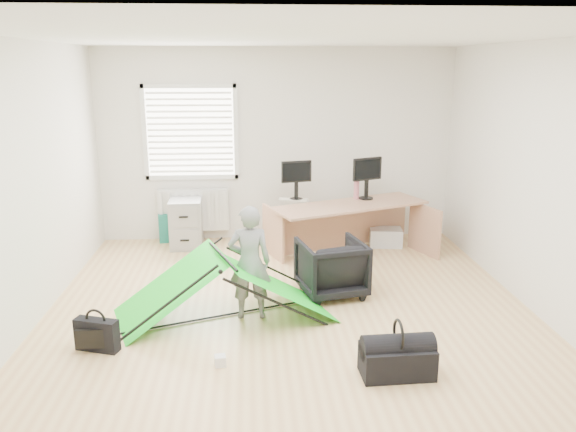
{
  "coord_description": "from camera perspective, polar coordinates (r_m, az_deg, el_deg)",
  "views": [
    {
      "loc": [
        -0.38,
        -5.17,
        2.47
      ],
      "look_at": [
        0.0,
        0.4,
        0.95
      ],
      "focal_mm": 35.0,
      "sensor_mm": 36.0,
      "label": 1
    }
  ],
  "objects": [
    {
      "name": "ground",
      "position": [
        5.74,
        0.28,
        -10.24
      ],
      "size": [
        5.5,
        5.5,
        0.0
      ],
      "primitive_type": "plane",
      "color": "tan",
      "rests_on": "ground"
    },
    {
      "name": "back_wall",
      "position": [
        8.01,
        -1.16,
        7.17
      ],
      "size": [
        5.0,
        0.02,
        2.7
      ],
      "primitive_type": "cube",
      "color": "silver",
      "rests_on": "ground"
    },
    {
      "name": "window",
      "position": [
        7.98,
        -9.88,
        8.36
      ],
      "size": [
        1.2,
        0.06,
        1.2
      ],
      "primitive_type": "cube",
      "color": "silver",
      "rests_on": "back_wall"
    },
    {
      "name": "radiator",
      "position": [
        8.14,
        -9.56,
        0.62
      ],
      "size": [
        1.0,
        0.12,
        0.6
      ],
      "primitive_type": "cube",
      "color": "silver",
      "rests_on": "back_wall"
    },
    {
      "name": "desk",
      "position": [
        7.46,
        6.27,
        -1.4
      ],
      "size": [
        2.15,
        1.37,
        0.7
      ],
      "primitive_type": "cube",
      "rotation": [
        0.0,
        0.0,
        0.38
      ],
      "color": "#AB7B60",
      "rests_on": "ground"
    },
    {
      "name": "filing_cabinet",
      "position": [
        7.93,
        -10.28,
        -0.65
      ],
      "size": [
        0.45,
        0.59,
        0.67
      ],
      "primitive_type": "cube",
      "rotation": [
        0.0,
        0.0,
        0.03
      ],
      "color": "#98999D",
      "rests_on": "ground"
    },
    {
      "name": "monitor_left",
      "position": [
        7.5,
        0.84,
        3.1
      ],
      "size": [
        0.42,
        0.18,
        0.39
      ],
      "primitive_type": "cube",
      "rotation": [
        0.0,
        0.0,
        0.22
      ],
      "color": "black",
      "rests_on": "desk"
    },
    {
      "name": "monitor_right",
      "position": [
        7.64,
        7.97,
        3.25
      ],
      "size": [
        0.44,
        0.26,
        0.42
      ],
      "primitive_type": "cube",
      "rotation": [
        0.0,
        0.0,
        0.41
      ],
      "color": "black",
      "rests_on": "desk"
    },
    {
      "name": "keyboard",
      "position": [
        7.52,
        0.57,
        1.67
      ],
      "size": [
        0.41,
        0.22,
        0.02
      ],
      "primitive_type": "cube",
      "rotation": [
        0.0,
        0.0,
        -0.24
      ],
      "color": "beige",
      "rests_on": "desk"
    },
    {
      "name": "thermos",
      "position": [
        7.64,
        6.97,
        2.71
      ],
      "size": [
        0.08,
        0.08,
        0.26
      ],
      "primitive_type": "cylinder",
      "rotation": [
        0.0,
        0.0,
        0.04
      ],
      "color": "#AD616B",
      "rests_on": "desk"
    },
    {
      "name": "office_chair",
      "position": [
        6.19,
        4.42,
        -5.24
      ],
      "size": [
        0.8,
        0.81,
        0.62
      ],
      "primitive_type": "imported",
      "rotation": [
        0.0,
        0.0,
        3.36
      ],
      "color": "black",
      "rests_on": "ground"
    },
    {
      "name": "person",
      "position": [
        5.55,
        -3.92,
        -4.72
      ],
      "size": [
        0.43,
        0.29,
        1.16
      ],
      "primitive_type": "imported",
      "rotation": [
        0.0,
        0.0,
        3.16
      ],
      "color": "slate",
      "rests_on": "ground"
    },
    {
      "name": "kite",
      "position": [
        5.67,
        -6.56,
        -7.15
      ],
      "size": [
        2.27,
        1.55,
        0.65
      ],
      "primitive_type": null,
      "rotation": [
        0.0,
        0.0,
        0.34
      ],
      "color": "#14D420",
      "rests_on": "ground"
    },
    {
      "name": "storage_crate",
      "position": [
        7.98,
        9.88,
        -2.12
      ],
      "size": [
        0.48,
        0.36,
        0.25
      ],
      "primitive_type": "cube",
      "rotation": [
        0.0,
        0.0,
        -0.13
      ],
      "color": "silver",
      "rests_on": "ground"
    },
    {
      "name": "tote_bag",
      "position": [
        8.2,
        -11.79,
        -1.15
      ],
      "size": [
        0.37,
        0.21,
        0.41
      ],
      "primitive_type": "cube",
      "rotation": [
        0.0,
        0.0,
        0.17
      ],
      "color": "#1C7F6F",
      "rests_on": "ground"
    },
    {
      "name": "laptop_bag",
      "position": [
        5.36,
        -18.83,
        -11.35
      ],
      "size": [
        0.41,
        0.24,
        0.29
      ],
      "primitive_type": "cube",
      "rotation": [
        0.0,
        0.0,
        -0.32
      ],
      "color": "black",
      "rests_on": "ground"
    },
    {
      "name": "white_box",
      "position": [
        4.92,
        -6.9,
        -14.38
      ],
      "size": [
        0.1,
        0.1,
        0.09
      ],
      "primitive_type": "cube",
      "rotation": [
        0.0,
        0.0,
        0.15
      ],
      "color": "silver",
      "rests_on": "ground"
    },
    {
      "name": "duffel_bag",
      "position": [
        4.8,
        11.02,
        -14.25
      ],
      "size": [
        0.6,
        0.32,
        0.26
      ],
      "primitive_type": "cube",
      "rotation": [
        0.0,
        0.0,
        0.04
      ],
      "color": "black",
      "rests_on": "ground"
    }
  ]
}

